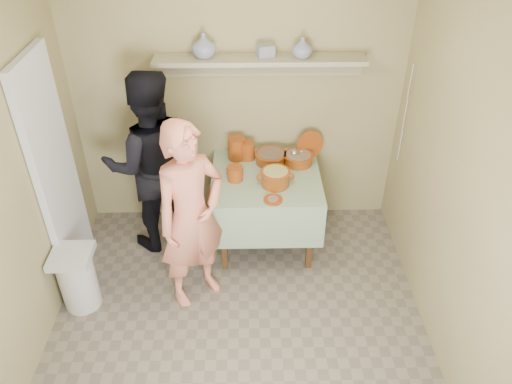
{
  "coord_description": "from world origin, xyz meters",
  "views": [
    {
      "loc": [
        0.09,
        -2.45,
        3.21
      ],
      "look_at": [
        0.15,
        0.75,
        0.95
      ],
      "focal_mm": 35.0,
      "sensor_mm": 36.0,
      "label": 1
    }
  ],
  "objects_px": {
    "person_helper": "(151,164)",
    "cazuela_rice": "(275,177)",
    "person_cook": "(191,217)",
    "trash_bin": "(77,278)",
    "serving_table": "(266,186)"
  },
  "relations": [
    {
      "from": "person_helper",
      "to": "cazuela_rice",
      "type": "bearing_deg",
      "value": 156.2
    },
    {
      "from": "cazuela_rice",
      "to": "person_cook",
      "type": "bearing_deg",
      "value": -142.64
    },
    {
      "from": "person_helper",
      "to": "cazuela_rice",
      "type": "xyz_separation_m",
      "value": [
        1.09,
        -0.2,
        -0.02
      ]
    },
    {
      "from": "trash_bin",
      "to": "cazuela_rice",
      "type": "bearing_deg",
      "value": 20.87
    },
    {
      "from": "serving_table",
      "to": "cazuela_rice",
      "type": "distance_m",
      "value": 0.27
    },
    {
      "from": "person_helper",
      "to": "cazuela_rice",
      "type": "height_order",
      "value": "person_helper"
    },
    {
      "from": "person_cook",
      "to": "serving_table",
      "type": "xyz_separation_m",
      "value": [
        0.6,
        0.68,
        -0.18
      ]
    },
    {
      "from": "person_cook",
      "to": "serving_table",
      "type": "relative_size",
      "value": 1.69
    },
    {
      "from": "person_helper",
      "to": "serving_table",
      "type": "distance_m",
      "value": 1.04
    },
    {
      "from": "cazuela_rice",
      "to": "trash_bin",
      "type": "xyz_separation_m",
      "value": [
        -1.64,
        -0.62,
        -0.56
      ]
    },
    {
      "from": "person_cook",
      "to": "person_helper",
      "type": "xyz_separation_m",
      "value": [
        -0.41,
        0.72,
        0.05
      ]
    },
    {
      "from": "person_cook",
      "to": "trash_bin",
      "type": "distance_m",
      "value": 1.1
    },
    {
      "from": "person_cook",
      "to": "person_helper",
      "type": "distance_m",
      "value": 0.83
    },
    {
      "from": "cazuela_rice",
      "to": "serving_table",
      "type": "bearing_deg",
      "value": 115.36
    },
    {
      "from": "person_cook",
      "to": "person_helper",
      "type": "bearing_deg",
      "value": 81.31
    }
  ]
}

